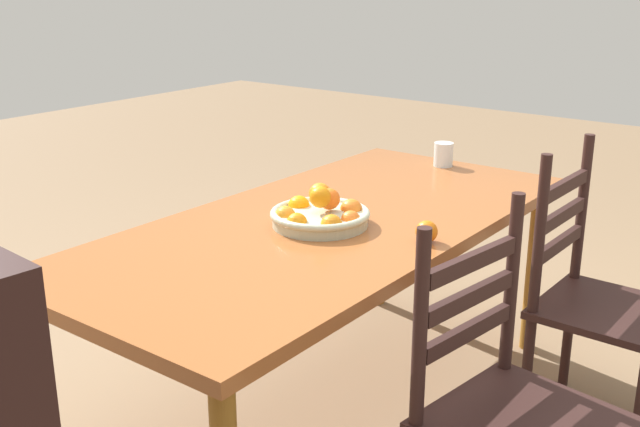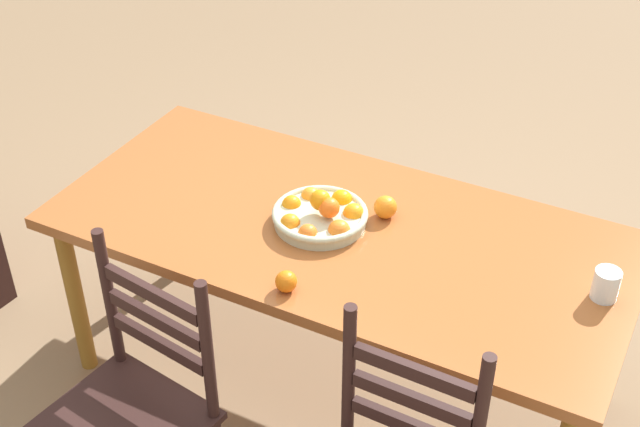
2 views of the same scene
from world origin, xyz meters
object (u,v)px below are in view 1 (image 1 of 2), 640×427
(orange_loose_0, at_px, (320,194))
(orange_loose_1, at_px, (426,232))
(dining_table, at_px, (329,238))
(drinking_glass, at_px, (443,154))
(chair_by_cabinet, at_px, (512,412))
(chair_near_window, at_px, (594,300))
(fruit_bowl, at_px, (320,215))

(orange_loose_0, bearing_deg, orange_loose_1, 76.85)
(dining_table, bearing_deg, drinking_glass, -177.01)
(dining_table, relative_size, orange_loose_0, 24.69)
(chair_by_cabinet, relative_size, orange_loose_1, 14.08)
(chair_by_cabinet, distance_m, drinking_glass, 1.46)
(orange_loose_1, height_order, drinking_glass, drinking_glass)
(drinking_glass, bearing_deg, orange_loose_1, 25.39)
(orange_loose_1, distance_m, drinking_glass, 0.95)
(dining_table, height_order, chair_near_window, chair_near_window)
(orange_loose_0, bearing_deg, drinking_glass, 174.08)
(chair_near_window, relative_size, orange_loose_0, 12.35)
(drinking_glass, bearing_deg, chair_by_cabinet, 35.97)
(fruit_bowl, bearing_deg, orange_loose_1, 99.78)
(dining_table, relative_size, chair_near_window, 2.00)
(chair_near_window, height_order, chair_by_cabinet, chair_near_window)
(fruit_bowl, height_order, orange_loose_1, fruit_bowl)
(dining_table, relative_size, orange_loose_1, 28.62)
(orange_loose_0, relative_size, drinking_glass, 0.79)
(chair_near_window, relative_size, fruit_bowl, 3.01)
(chair_by_cabinet, bearing_deg, orange_loose_1, 63.83)
(dining_table, xyz_separation_m, fruit_bowl, (0.06, 0.01, 0.10))
(dining_table, distance_m, orange_loose_1, 0.38)
(drinking_glass, bearing_deg, fruit_bowl, 3.55)
(chair_by_cabinet, distance_m, orange_loose_0, 1.05)
(chair_by_cabinet, relative_size, orange_loose_0, 12.15)
(chair_near_window, height_order, drinking_glass, chair_near_window)
(chair_near_window, relative_size, drinking_glass, 9.79)
(dining_table, xyz_separation_m, orange_loose_1, (0.00, 0.36, 0.10))
(chair_near_window, relative_size, orange_loose_1, 14.32)
(fruit_bowl, bearing_deg, chair_near_window, 128.28)
(chair_near_window, height_order, fruit_bowl, chair_near_window)
(orange_loose_0, xyz_separation_m, drinking_glass, (-0.75, 0.08, 0.01))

